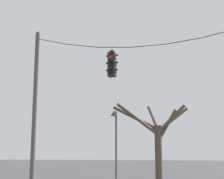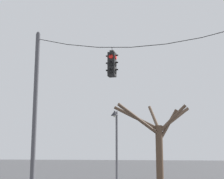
# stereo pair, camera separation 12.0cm
# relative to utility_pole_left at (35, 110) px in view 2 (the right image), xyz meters

# --- Properties ---
(utility_pole_left) EXTENTS (0.22, 0.22, 7.92)m
(utility_pole_left) POSITION_rel_utility_pole_left_xyz_m (0.00, 0.00, 0.00)
(utility_pole_left) COLOR #4C4C51
(utility_pole_left) RESTS_ON ground_plane
(span_wire) EXTENTS (11.18, 0.03, 0.91)m
(span_wire) POSITION_rel_utility_pole_left_xyz_m (5.59, 0.00, 3.01)
(span_wire) COLOR black
(traffic_light_over_intersection) EXTENTS (0.58, 0.58, 1.39)m
(traffic_light_over_intersection) POSITION_rel_utility_pole_left_xyz_m (3.90, 0.00, 1.97)
(traffic_light_over_intersection) COLOR black
(street_lamp) EXTENTS (0.40, 0.69, 4.16)m
(street_lamp) POSITION_rel_utility_pole_left_xyz_m (3.15, 3.21, -1.06)
(street_lamp) COLOR #515156
(street_lamp) RESTS_ON ground_plane
(bare_tree) EXTENTS (5.05, 5.42, 5.49)m
(bare_tree) POSITION_rel_utility_pole_left_xyz_m (4.57, 8.36, -0.93)
(bare_tree) COLOR brown
(bare_tree) RESTS_ON ground_plane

